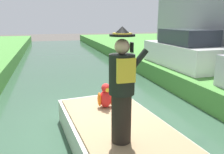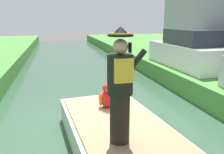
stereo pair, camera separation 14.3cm
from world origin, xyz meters
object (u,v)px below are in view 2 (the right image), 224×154
at_px(boat, 124,143).
at_px(parrot_plush, 107,97).
at_px(parked_car_white, 189,51).
at_px(person_pirate, 120,87).

xyz_separation_m(boat, parrot_plush, (-0.08, 1.08, 0.55)).
bearing_deg(boat, parked_car_white, 47.06).
bearing_deg(parrot_plush, person_pirate, -94.74).
height_order(person_pirate, parrot_plush, person_pirate).
bearing_deg(person_pirate, parrot_plush, 94.87).
relative_size(boat, parked_car_white, 1.08).
height_order(parrot_plush, parked_car_white, parked_car_white).
height_order(boat, parrot_plush, parrot_plush).
bearing_deg(parrot_plush, boat, -85.72).
height_order(boat, person_pirate, person_pirate).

